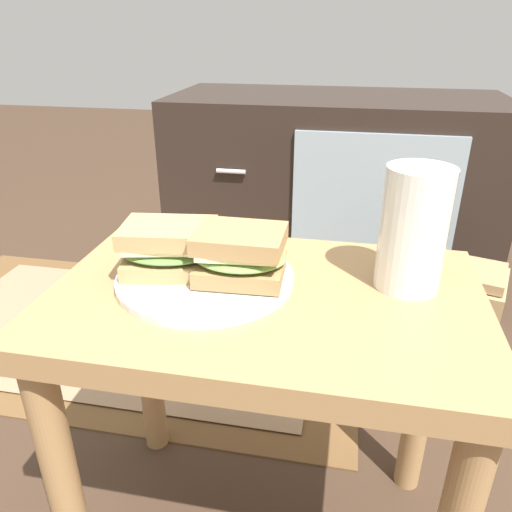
% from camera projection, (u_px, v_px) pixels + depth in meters
% --- Properties ---
extents(side_table, '(0.56, 0.36, 0.46)m').
position_uv_depth(side_table, '(264.00, 349.00, 0.68)').
color(side_table, '#A37A4C').
rests_on(side_table, ground).
extents(tv_cabinet, '(0.96, 0.46, 0.58)m').
position_uv_depth(tv_cabinet, '(332.00, 192.00, 1.54)').
color(tv_cabinet, black).
rests_on(tv_cabinet, ground).
extents(area_rug, '(1.28, 0.72, 0.01)m').
position_uv_depth(area_rug, '(124.00, 329.00, 1.37)').
color(area_rug, brown).
rests_on(area_rug, ground).
extents(plate, '(0.24, 0.24, 0.01)m').
position_uv_depth(plate, '(206.00, 277.00, 0.66)').
color(plate, silver).
rests_on(plate, side_table).
extents(sandwich_front, '(0.15, 0.11, 0.07)m').
position_uv_depth(sandwich_front, '(170.00, 248.00, 0.66)').
color(sandwich_front, tan).
rests_on(sandwich_front, plate).
extents(sandwich_back, '(0.12, 0.10, 0.07)m').
position_uv_depth(sandwich_back, '(240.00, 254.00, 0.64)').
color(sandwich_back, '#9E7A4C').
rests_on(sandwich_back, plate).
extents(beer_glass, '(0.08, 0.08, 0.16)m').
position_uv_depth(beer_glass, '(413.00, 231.00, 0.62)').
color(beer_glass, silver).
rests_on(beer_glass, side_table).
extents(paper_bag, '(0.26, 0.22, 0.32)m').
position_uv_depth(paper_bag, '(439.00, 327.00, 1.11)').
color(paper_bag, tan).
rests_on(paper_bag, ground).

